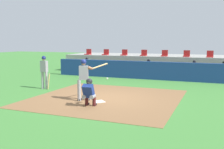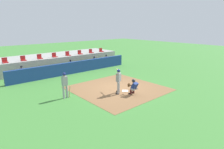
% 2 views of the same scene
% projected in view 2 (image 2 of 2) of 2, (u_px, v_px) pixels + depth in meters
% --- Properties ---
extents(ground_plane, '(80.00, 80.00, 0.00)m').
position_uv_depth(ground_plane, '(118.00, 89.00, 14.69)').
color(ground_plane, '#428438').
extents(dirt_infield, '(6.40, 6.40, 0.01)m').
position_uv_depth(dirt_infield, '(118.00, 88.00, 14.68)').
color(dirt_infield, olive).
rests_on(dirt_infield, ground).
extents(home_plate, '(0.62, 0.62, 0.02)m').
position_uv_depth(home_plate, '(125.00, 91.00, 14.10)').
color(home_plate, white).
rests_on(home_plate, dirt_infield).
extents(batter_at_plate, '(0.97, 1.18, 1.80)m').
position_uv_depth(batter_at_plate, '(118.00, 80.00, 13.42)').
color(batter_at_plate, '#99999E').
rests_on(batter_at_plate, ground).
extents(catcher_crouched, '(0.52, 1.94, 1.13)m').
position_uv_depth(catcher_crouched, '(133.00, 86.00, 13.33)').
color(catcher_crouched, gray).
rests_on(catcher_crouched, ground).
extents(on_deck_batter, '(0.58, 0.23, 1.79)m').
position_uv_depth(on_deck_batter, '(65.00, 84.00, 12.54)').
color(on_deck_batter, '#99999E').
rests_on(on_deck_batter, ground).
extents(dugout_wall, '(13.00, 0.30, 1.20)m').
position_uv_depth(dugout_wall, '(75.00, 67.00, 19.27)').
color(dugout_wall, navy).
rests_on(dugout_wall, ground).
extents(dugout_bench, '(11.80, 0.44, 0.45)m').
position_uv_depth(dugout_bench, '(70.00, 69.00, 20.09)').
color(dugout_bench, olive).
rests_on(dugout_bench, ground).
extents(dugout_player_0, '(0.49, 0.70, 1.30)m').
position_uv_depth(dugout_player_0, '(23.00, 73.00, 16.79)').
color(dugout_player_0, '#939399').
rests_on(dugout_player_0, ground).
extents(dugout_player_1, '(0.49, 0.70, 1.30)m').
position_uv_depth(dugout_player_1, '(71.00, 65.00, 19.91)').
color(dugout_player_1, '#939399').
rests_on(dugout_player_1, ground).
extents(dugout_player_2, '(0.49, 0.70, 1.30)m').
position_uv_depth(dugout_player_2, '(95.00, 62.00, 21.87)').
color(dugout_player_2, '#939399').
rests_on(dugout_player_2, ground).
extents(dugout_player_3, '(0.49, 0.70, 1.30)m').
position_uv_depth(dugout_player_3, '(107.00, 60.00, 23.03)').
color(dugout_player_3, '#939399').
rests_on(dugout_player_3, ground).
extents(stands_platform, '(15.00, 4.40, 1.40)m').
position_uv_depth(stands_platform, '(56.00, 61.00, 22.45)').
color(stands_platform, '#9E9E99').
rests_on(stands_platform, ground).
extents(stadium_seat_0, '(0.46, 0.46, 0.48)m').
position_uv_depth(stadium_seat_0, '(5.00, 61.00, 17.51)').
color(stadium_seat_0, '#A51E1E').
rests_on(stadium_seat_0, stands_platform).
extents(stadium_seat_1, '(0.46, 0.46, 0.48)m').
position_uv_depth(stadium_seat_1, '(23.00, 59.00, 18.54)').
color(stadium_seat_1, '#A51E1E').
rests_on(stadium_seat_1, stands_platform).
extents(stadium_seat_2, '(0.46, 0.46, 0.48)m').
position_uv_depth(stadium_seat_2, '(40.00, 57.00, 19.58)').
color(stadium_seat_2, '#A51E1E').
rests_on(stadium_seat_2, stands_platform).
extents(stadium_seat_3, '(0.46, 0.46, 0.48)m').
position_uv_depth(stadium_seat_3, '(54.00, 56.00, 20.61)').
color(stadium_seat_3, '#A51E1E').
rests_on(stadium_seat_3, stands_platform).
extents(stadium_seat_4, '(0.46, 0.46, 0.48)m').
position_uv_depth(stadium_seat_4, '(68.00, 54.00, 21.64)').
color(stadium_seat_4, '#A51E1E').
rests_on(stadium_seat_4, stands_platform).
extents(stadium_seat_5, '(0.46, 0.46, 0.48)m').
position_uv_depth(stadium_seat_5, '(80.00, 53.00, 22.68)').
color(stadium_seat_5, '#A51E1E').
rests_on(stadium_seat_5, stands_platform).
extents(stadium_seat_6, '(0.46, 0.46, 0.48)m').
position_uv_depth(stadium_seat_6, '(91.00, 52.00, 23.71)').
color(stadium_seat_6, '#A51E1E').
rests_on(stadium_seat_6, stands_platform).
extents(stadium_seat_7, '(0.46, 0.46, 0.48)m').
position_uv_depth(stadium_seat_7, '(101.00, 51.00, 24.74)').
color(stadium_seat_7, '#A51E1E').
rests_on(stadium_seat_7, stands_platform).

